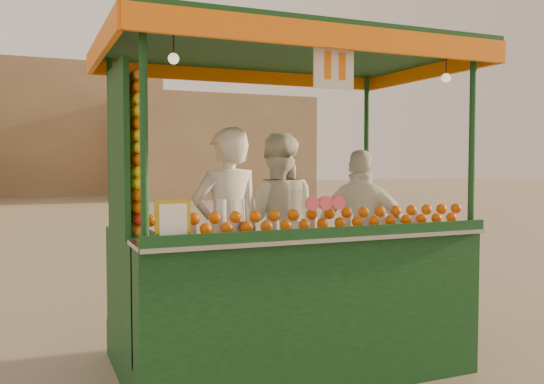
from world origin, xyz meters
name	(u,v)px	position (x,y,z in m)	size (l,w,h in m)	color
ground	(256,360)	(0.00, 0.00, 0.00)	(90.00, 90.00, 0.00)	#746753
building_right	(213,148)	(7.00, 24.00, 2.50)	(9.00, 6.00, 5.00)	#A1855B
building_center	(24,131)	(-2.00, 30.00, 3.50)	(14.00, 7.00, 7.00)	#A1855B
juice_cart	(282,264)	(0.12, -0.31, 0.91)	(3.08, 2.00, 2.80)	#0E3512
vendor_left	(227,231)	(-0.33, -0.18, 1.20)	(0.69, 0.51, 1.74)	white
vendor_middle	(277,223)	(0.34, 0.32, 1.19)	(1.04, 0.95, 1.73)	white
vendor_right	(362,233)	(1.02, -0.14, 1.11)	(0.98, 0.83, 1.57)	white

